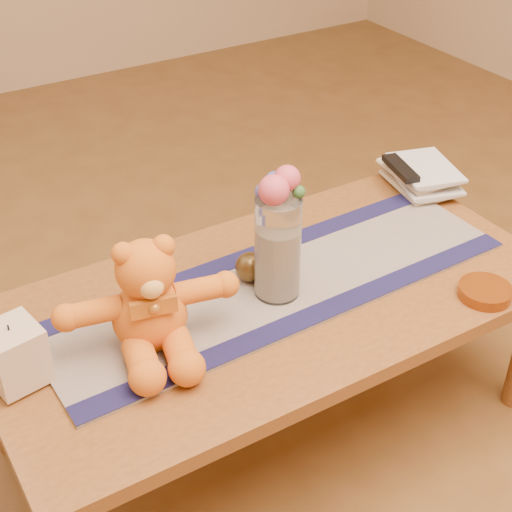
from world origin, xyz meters
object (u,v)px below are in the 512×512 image
book_bottom (396,189)px  amber_dish (485,292)px  pillar_candle (15,355)px  bronze_ball (250,267)px  glass_vase (278,248)px  teddy_bear (148,295)px  tv_remote (401,168)px

book_bottom → amber_dish: 0.53m
pillar_candle → bronze_ball: 0.60m
pillar_candle → glass_vase: glass_vase is taller
teddy_bear → tv_remote: teddy_bear is taller
teddy_bear → amber_dish: (0.76, -0.26, -0.12)m
bronze_ball → book_bottom: bearing=15.0°
bronze_ball → teddy_bear: bearing=-164.7°
book_bottom → amber_dish: bearing=-95.8°
bronze_ball → pillar_candle: bearing=-175.2°
glass_vase → book_bottom: 0.64m
teddy_bear → amber_dish: bearing=-7.2°
glass_vase → amber_dish: (0.43, -0.27, -0.12)m
teddy_bear → pillar_candle: 0.30m
teddy_bear → glass_vase: bearing=12.8°
tv_remote → pillar_candle: bearing=-156.8°
pillar_candle → book_bottom: pillar_candle is taller
bronze_ball → book_bottom: (0.61, 0.16, -0.04)m
bronze_ball → book_bottom: bronze_ball is taller
bronze_ball → amber_dish: bearing=-37.2°
pillar_candle → glass_vase: bearing=-2.6°
glass_vase → bronze_ball: 0.12m
glass_vase → book_bottom: (0.58, 0.24, -0.13)m
teddy_bear → bronze_ball: (0.31, 0.08, -0.09)m
tv_remote → amber_dish: bearing=-92.9°
teddy_bear → amber_dish: teddy_bear is taller
pillar_candle → tv_remote: pillar_candle is taller
bronze_ball → amber_dish: bronze_ball is taller
bronze_ball → tv_remote: bearing=14.2°
teddy_bear → tv_remote: 0.94m
bronze_ball → tv_remote: size_ratio=0.47×
book_bottom → glass_vase: bearing=-146.8°
glass_vase → bronze_ball: size_ratio=3.43×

